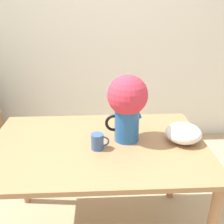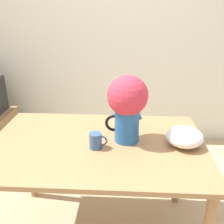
# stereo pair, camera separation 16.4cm
# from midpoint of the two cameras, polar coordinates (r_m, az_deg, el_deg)

# --- Properties ---
(wall_back) EXTENTS (8.00, 0.05, 2.60)m
(wall_back) POSITION_cam_midpoint_polar(r_m,az_deg,el_deg) (3.08, 2.73, 16.89)
(wall_back) COLOR silver
(wall_back) RESTS_ON ground_plane
(table) EXTENTS (1.38, 0.91, 0.78)m
(table) POSITION_cam_midpoint_polar(r_m,az_deg,el_deg) (1.74, -0.54, -9.75)
(table) COLOR #A3754C
(table) RESTS_ON ground_plane
(flower_vase) EXTENTS (0.27, 0.25, 0.43)m
(flower_vase) POSITION_cam_midpoint_polar(r_m,az_deg,el_deg) (1.62, 6.27, 1.84)
(flower_vase) COLOR #235B9E
(flower_vase) RESTS_ON table
(coffee_mug) EXTENTS (0.11, 0.08, 0.10)m
(coffee_mug) POSITION_cam_midpoint_polar(r_m,az_deg,el_deg) (1.61, -0.59, -6.33)
(coffee_mug) COLOR #385689
(coffee_mug) RESTS_ON table
(white_bowl) EXTENTS (0.23, 0.23, 0.12)m
(white_bowl) POSITION_cam_midpoint_polar(r_m,az_deg,el_deg) (1.72, 18.18, -5.20)
(white_bowl) COLOR white
(white_bowl) RESTS_ON table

